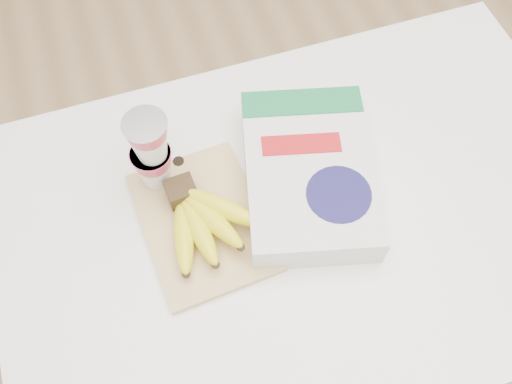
{
  "coord_description": "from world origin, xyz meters",
  "views": [
    {
      "loc": [
        -0.23,
        -0.39,
        1.66
      ],
      "look_at": [
        -0.08,
        0.05,
        0.84
      ],
      "focal_mm": 40.0,
      "sensor_mm": 36.0,
      "label": 1
    }
  ],
  "objects_px": {
    "table": "(297,290)",
    "cutting_board": "(203,222)",
    "cereal_box": "(309,174)",
    "bananas": "(201,219)",
    "yogurt_stack": "(151,151)"
  },
  "relations": [
    {
      "from": "table",
      "to": "cutting_board",
      "type": "bearing_deg",
      "value": 168.39
    },
    {
      "from": "cutting_board",
      "to": "yogurt_stack",
      "type": "height_order",
      "value": "yogurt_stack"
    },
    {
      "from": "yogurt_stack",
      "to": "cereal_box",
      "type": "height_order",
      "value": "yogurt_stack"
    },
    {
      "from": "yogurt_stack",
      "to": "bananas",
      "type": "bearing_deg",
      "value": -67.06
    },
    {
      "from": "table",
      "to": "bananas",
      "type": "bearing_deg",
      "value": 171.7
    },
    {
      "from": "cutting_board",
      "to": "cereal_box",
      "type": "distance_m",
      "value": 0.2
    },
    {
      "from": "table",
      "to": "cutting_board",
      "type": "xyz_separation_m",
      "value": [
        -0.18,
        0.04,
        0.4
      ]
    },
    {
      "from": "table",
      "to": "cutting_board",
      "type": "distance_m",
      "value": 0.45
    },
    {
      "from": "cutting_board",
      "to": "bananas",
      "type": "distance_m",
      "value": 0.03
    },
    {
      "from": "table",
      "to": "cereal_box",
      "type": "relative_size",
      "value": 2.99
    },
    {
      "from": "bananas",
      "to": "cereal_box",
      "type": "xyz_separation_m",
      "value": [
        0.2,
        0.03,
        -0.0
      ]
    },
    {
      "from": "cereal_box",
      "to": "bananas",
      "type": "bearing_deg",
      "value": -157.5
    },
    {
      "from": "cutting_board",
      "to": "cereal_box",
      "type": "bearing_deg",
      "value": 1.17
    },
    {
      "from": "yogurt_stack",
      "to": "cutting_board",
      "type": "bearing_deg",
      "value": -63.67
    },
    {
      "from": "cereal_box",
      "to": "table",
      "type": "bearing_deg",
      "value": -88.73
    }
  ]
}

